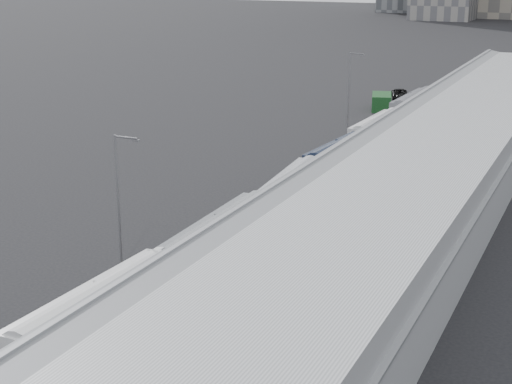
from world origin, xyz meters
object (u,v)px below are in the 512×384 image
Objects in this scene: bus_2 at (101,322)px; street_lamp_far at (350,85)px; bus_7 at (414,110)px; street_lamp_near at (120,194)px; bus_5 at (340,161)px; bus_6 at (377,135)px; bus_3 at (220,249)px; bus_4 at (292,194)px; suv at (400,94)px; shipping_container at (382,102)px.

street_lamp_far is (-6.80, 64.81, 3.93)m from bus_2.
street_lamp_near is (-6.01, -60.54, 3.88)m from bus_7.
bus_6 reaches higher than bus_5.
bus_7 is (-0.62, 58.24, -0.04)m from bus_3.
street_lamp_near is (-5.77, 10.71, 3.93)m from bus_2.
street_lamp_near is at bearing -88.91° from street_lamp_far.
suv is at bearing 90.94° from bus_4.
bus_7 is (0.20, 42.96, 0.19)m from bus_4.
bus_3 is at bearing 88.14° from bus_2.
bus_3 is 41.37m from bus_6.
street_lamp_near is at bearing -96.40° from bus_5.
bus_5 reaches higher than shipping_container.
shipping_container is at bearing 92.22° from bus_4.
street_lamp_near is (-6.63, -2.30, 3.84)m from bus_3.
suv is (-6.31, 60.44, -0.73)m from bus_4.
bus_4 is 1.26× the size of street_lamp_far.
street_lamp_near is at bearing -95.36° from bus_6.
bus_3 is 2.56× the size of suv.
bus_4 is (0.04, 28.29, -0.15)m from bus_2.
street_lamp_near is 54.11m from street_lamp_far.
bus_3 is at bearing -103.76° from suv.
bus_3 is at bearing 19.14° from street_lamp_near.
bus_5 reaches higher than suv.
bus_5 is (0.12, 40.98, -0.10)m from bus_2.
bus_5 is (-0.74, 27.97, -0.19)m from bus_3.
shipping_container is (-0.57, 67.84, -4.42)m from street_lamp_near.
bus_2 is at bearing -87.87° from bus_7.
suv is (-6.38, 47.76, -0.78)m from bus_5.
bus_3 is 27.98m from bus_5.
bus_7 is (0.20, 16.88, 0.10)m from bus_6.
bus_2 is 1.03× the size of bus_6.
bus_7 is at bearing -88.72° from suv.
suv is (-6.31, 34.36, -0.82)m from bus_6.
street_lamp_far is (-7.66, 51.80, 3.85)m from bus_3.
street_lamp_far reaches higher than bus_6.
bus_7 is at bearing 84.72° from bus_4.
street_lamp_far is at bearing -110.42° from suv.
bus_5 reaches higher than bus_4.
street_lamp_far is 24.41m from suv.
bus_7 is (0.24, 71.25, 0.05)m from bus_2.
street_lamp_far reaches higher than bus_5.
bus_2 is at bearing -87.82° from bus_6.
shipping_container is (-6.46, 37.57, -0.39)m from bus_5.
street_lamp_far reaches higher than suv.
bus_2 is at bearing -85.55° from bus_5.
bus_2 is at bearing -101.16° from shipping_container.
bus_2 is 71.25m from bus_7.
bus_3 reaches higher than suv.
bus_7 is at bearing 94.37° from bus_5.
bus_6 is at bearing 90.07° from bus_3.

